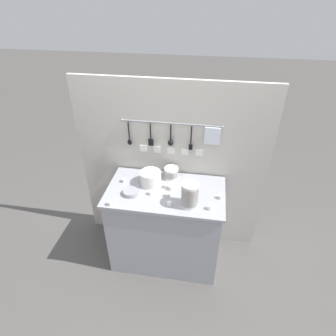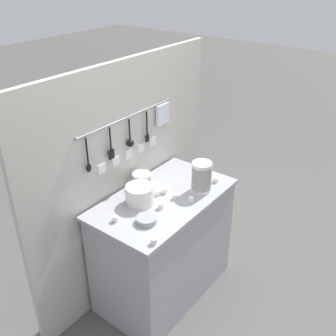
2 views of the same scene
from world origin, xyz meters
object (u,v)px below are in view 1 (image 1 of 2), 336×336
Objects in this scene: cup_front_left at (168,195)px; plate_stack at (151,178)px; cup_beside_plates at (110,203)px; cup_front_right at (166,186)px; cup_back_left at (220,197)px; bowl_stack_nested_right at (190,195)px; cup_centre at (169,204)px; bowl_stack_tall_left at (171,173)px; cup_edge_near at (210,207)px; cup_edge_far at (151,193)px; steel_mixing_bowl at (131,192)px; cup_back_right at (124,180)px; cup_by_caddy at (171,188)px.

plate_stack is at bearing 138.86° from cup_front_left.
cup_beside_plates is 1.00× the size of cup_front_right.
cup_back_left is 1.00× the size of cup_front_left.
cup_centre is at bearing -170.54° from bowl_stack_nested_right.
cup_front_left is (0.01, -0.31, -0.04)m from bowl_stack_tall_left.
plate_stack is 0.64m from cup_edge_near.
cup_edge_far is at bearing -116.28° from bowl_stack_tall_left.
cup_beside_plates is at bearing -128.38° from steel_mixing_bowl.
plate_stack reaches higher than cup_beside_plates.
cup_back_left is 0.99m from cup_beside_plates.
bowl_stack_nested_right is 0.71m from cup_back_right.
cup_back_right is at bearing 160.00° from bowl_stack_nested_right.
steel_mixing_bowl and cup_back_left have the same top height.
cup_edge_near is (-0.09, -0.16, 0.00)m from cup_back_left.
cup_beside_plates and cup_front_left have the same top height.
cup_centre is at bearing -28.83° from cup_back_right.
cup_front_right is at bearing -14.24° from plate_stack.
cup_back_left and cup_back_right have the same top height.
cup_edge_near and cup_by_caddy have the same top height.
cup_by_caddy is 0.20m from cup_edge_far.
cup_back_left is at bearing -10.00° from plate_stack.
bowl_stack_nested_right is 0.32m from cup_back_left.
cup_back_left is 0.46m from cup_by_caddy.
cup_edge_near is 0.48m from cup_front_right.
cup_back_left is 0.47m from cup_front_left.
cup_centre is (-0.44, -0.17, 0.00)m from cup_back_left.
plate_stack is 5.08× the size of cup_back_left.
cup_centre is 1.00× the size of cup_beside_plates.
cup_edge_far is (-0.63, -0.04, 0.00)m from cup_back_left.
bowl_stack_nested_right is 0.48m from plate_stack.
cup_by_caddy is at bearing 173.12° from cup_back_left.
cup_by_caddy is at bearing 31.30° from cup_beside_plates.
steel_mixing_bowl is 0.34m from cup_front_right.
cup_edge_far and cup_back_right have the same top height.
cup_back_left and cup_centre have the same top height.
steel_mixing_bowl is at bearing -160.73° from cup_by_caddy.
cup_edge_near is at bearing -15.74° from cup_front_left.
cup_back_left and cup_front_left have the same top height.
bowl_stack_nested_right is 1.69× the size of steel_mixing_bowl.
cup_back_right is (-0.30, 0.15, 0.00)m from cup_edge_far.
cup_edge_far is at bearing 167.93° from cup_edge_near.
bowl_stack_tall_left is at bearing 18.65° from cup_back_right.
bowl_stack_nested_right is at bearing -60.79° from bowl_stack_tall_left.
bowl_stack_tall_left is at bearing 96.29° from cup_centre.
cup_beside_plates is 1.00× the size of cup_by_caddy.
cup_back_right is at bearing 162.65° from cup_edge_near.
steel_mixing_bowl is 0.39m from cup_centre.
cup_front_right is (-0.07, 0.25, 0.00)m from cup_centre.
bowl_stack_tall_left is 0.47m from cup_back_right.
cup_centre is at bearing -74.44° from cup_front_left.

